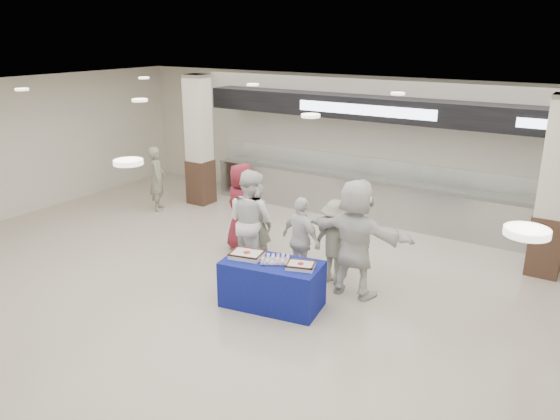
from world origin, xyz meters
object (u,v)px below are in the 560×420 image
Objects in this scene: sheet_cake_right at (301,265)px; soldier_a at (257,224)px; cupcake_tray at (275,260)px; civilian_maroon at (242,208)px; sheet_cake_left at (247,254)px; civilian_white at (356,238)px; chef_short at (301,240)px; soldier_b at (336,242)px; chef_tall at (251,221)px; soldier_bg at (157,179)px; display_table at (272,284)px.

sheet_cake_right is 1.95m from soldier_a.
civilian_maroon is at bearing 138.48° from cupcake_tray.
civilian_maroon is at bearing -43.93° from soldier_a.
sheet_cake_left is 0.29× the size of civilian_white.
cupcake_tray is at bearing 154.74° from civilian_maroon.
chef_short is (-0.11, 0.99, -0.02)m from cupcake_tray.
chef_tall is at bearing 24.42° from soldier_b.
soldier_bg is at bearing -29.22° from soldier_a.
soldier_a is (0.67, -0.47, -0.08)m from civilian_maroon.
civilian_white is 6.17m from soldier_bg.
chef_tall is at bearing 4.38° from civilian_white.
civilian_maroon is 3.41m from soldier_bg.
soldier_bg reaches higher than cupcake_tray.
chef_tall is 0.95× the size of civilian_white.
cupcake_tray is at bearing 151.35° from chef_tall.
sheet_cake_right is at bearing 137.18° from chef_short.
chef_tall reaches higher than cupcake_tray.
sheet_cake_left is 1.20m from chef_tall.
display_table is at bearing 149.12° from chef_tall.
chef_short reaches higher than sheet_cake_right.
cupcake_tray is 0.30× the size of soldier_a.
soldier_b is at bearing 176.04° from soldier_a.
sheet_cake_right is 0.25× the size of civilian_white.
soldier_bg is (-5.04, 2.64, 0.41)m from display_table.
sheet_cake_left is 0.32× the size of civilian_maroon.
display_table is at bearing -156.65° from soldier_bg.
soldier_b is at bearing 56.71° from sheet_cake_left.
chef_short is (-0.56, 0.98, -0.03)m from sheet_cake_right.
cupcake_tray is at bearing 82.95° from soldier_b.
cupcake_tray is 1.37m from civilian_white.
chef_tall reaches higher than sheet_cake_right.
civilian_maroon is at bearing 144.90° from sheet_cake_right.
civilian_white is (1.37, 1.11, 0.19)m from sheet_cake_left.
civilian_white reaches higher than cupcake_tray.
cupcake_tray is 1.34m from soldier_b.
cupcake_tray is at bearing -178.71° from sheet_cake_right.
civilian_white is at bearing 66.55° from sheet_cake_right.
chef_tall is 1.26× the size of soldier_b.
soldier_bg is at bearing 143.09° from display_table.
sheet_cake_right is 0.32× the size of soldier_bg.
soldier_a is at bearing -71.84° from chef_tall.
sheet_cake_right is at bearing 6.56° from sheet_cake_left.
soldier_b reaches higher than display_table.
display_table is 1.54m from civilian_white.
civilian_maroon is (-1.81, 1.60, 0.10)m from cupcake_tray.
display_table is 1.68m from soldier_a.
civilian_maroon is 0.98m from chef_tall.
sheet_cake_left is 0.38× the size of soldier_b.
cupcake_tray is at bearing 113.47° from chef_short.
chef_tall is (-1.08, 0.96, 0.57)m from display_table.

